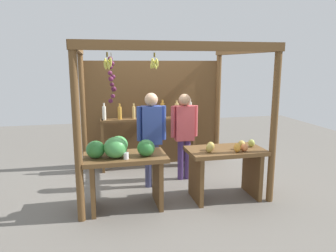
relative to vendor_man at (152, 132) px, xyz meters
name	(u,v)px	position (x,y,z in m)	size (l,w,h in m)	color
ground_plane	(165,182)	(0.25, 0.13, -0.94)	(12.00, 12.00, 0.00)	slate
market_stall	(159,101)	(0.25, 0.60, 0.43)	(2.85, 2.28, 2.31)	brown
fruit_counter_left	(122,161)	(-0.54, -0.70, -0.24)	(1.15, 0.64, 1.06)	brown
fruit_counter_right	(226,162)	(1.01, -0.70, -0.38)	(1.14, 0.64, 0.91)	brown
bottle_shelf_unit	(149,128)	(0.12, 0.94, -0.14)	(1.82, 0.22, 1.35)	brown
vendor_man	(152,132)	(0.00, 0.00, 0.00)	(0.48, 0.21, 1.57)	#42436C
vendor_woman	(184,129)	(0.62, 0.23, -0.03)	(0.48, 0.21, 1.52)	#49316A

